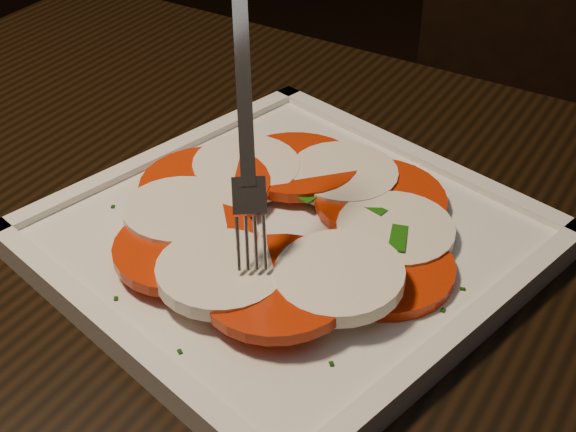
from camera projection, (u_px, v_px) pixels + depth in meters
The scene contains 4 objects.
chair at pixel (547, 108), 1.21m from camera, with size 0.54×0.54×0.93m.
plate at pixel (288, 241), 0.58m from camera, with size 0.31×0.31×0.01m, color white.
caprese_salad at pixel (288, 221), 0.57m from camera, with size 0.26×0.26×0.03m.
fork at pixel (244, 105), 0.51m from camera, with size 0.04×0.11×0.16m, color white, non-canonical shape.
Camera 1 is at (0.39, -0.26, 1.11)m, focal length 50.00 mm.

